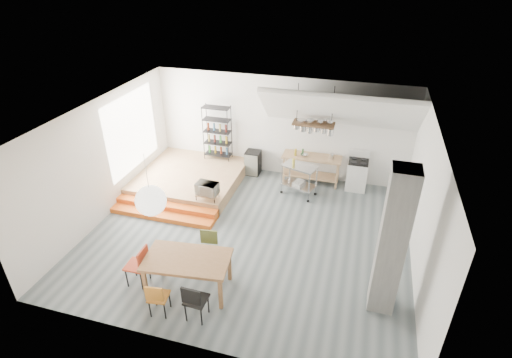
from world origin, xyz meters
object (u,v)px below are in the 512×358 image
(rolling_cart, at_px, (299,176))
(mini_fridge, at_px, (253,163))
(dining_table, at_px, (187,262))
(stove, at_px, (357,174))

(rolling_cart, distance_m, mini_fridge, 1.92)
(mini_fridge, bearing_deg, dining_table, -88.39)
(rolling_cart, relative_size, mini_fridge, 1.38)
(dining_table, relative_size, mini_fridge, 2.37)
(stove, relative_size, mini_fridge, 1.49)
(dining_table, height_order, mini_fridge, dining_table)
(stove, bearing_deg, dining_table, -120.67)
(dining_table, xyz_separation_m, mini_fridge, (-0.15, 5.37, -0.35))
(dining_table, height_order, rolling_cart, rolling_cart)
(stove, height_order, mini_fridge, stove)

